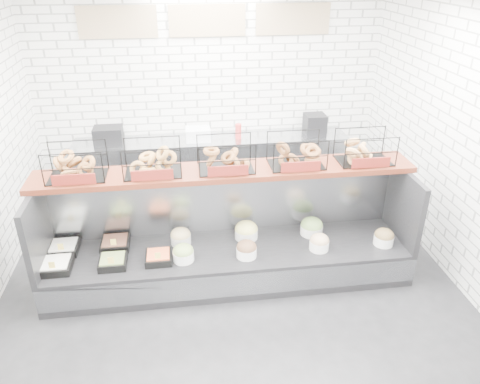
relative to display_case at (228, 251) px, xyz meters
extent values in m
plane|color=black|center=(0.01, -0.35, -0.33)|extent=(5.50, 5.50, 0.00)
cube|color=white|center=(0.01, 2.40, 1.17)|extent=(5.00, 0.02, 3.00)
cube|color=white|center=(2.51, -0.35, 1.17)|extent=(0.02, 5.50, 3.00)
cube|color=tan|center=(-1.19, 2.37, 2.17)|extent=(1.05, 0.03, 0.42)
cube|color=tan|center=(0.01, 2.37, 2.17)|extent=(1.05, 0.03, 0.42)
cube|color=tan|center=(1.21, 2.37, 2.17)|extent=(1.05, 0.03, 0.42)
cube|color=black|center=(0.01, -0.05, -0.13)|extent=(4.00, 0.90, 0.40)
cube|color=#93969B|center=(0.01, -0.48, -0.11)|extent=(4.00, 0.03, 0.28)
cube|color=#93969B|center=(0.01, 0.36, 0.47)|extent=(4.00, 0.08, 0.80)
cube|color=black|center=(-1.96, -0.05, 0.47)|extent=(0.06, 0.90, 0.80)
cube|color=black|center=(1.98, -0.05, 0.47)|extent=(0.06, 0.90, 0.80)
cube|color=black|center=(-1.81, -0.20, 0.11)|extent=(0.32, 0.32, 0.08)
cube|color=white|center=(-1.81, -0.20, 0.15)|extent=(0.27, 0.27, 0.04)
cube|color=#FFDB58|center=(-1.81, -0.31, 0.20)|extent=(0.06, 0.01, 0.08)
cube|color=black|center=(-1.79, 0.13, 0.11)|extent=(0.31, 0.31, 0.08)
cube|color=white|center=(-1.79, 0.13, 0.15)|extent=(0.26, 0.26, 0.04)
cube|color=#FFDB58|center=(-1.79, 0.02, 0.20)|extent=(0.06, 0.01, 0.08)
cube|color=black|center=(-1.23, -0.21, 0.11)|extent=(0.28, 0.28, 0.08)
cube|color=olive|center=(-1.23, -0.21, 0.15)|extent=(0.24, 0.24, 0.04)
cube|color=#FFDB58|center=(-1.23, -0.31, 0.20)|extent=(0.06, 0.01, 0.08)
cube|color=black|center=(-1.24, 0.14, 0.11)|extent=(0.31, 0.31, 0.08)
cube|color=brown|center=(-1.24, 0.14, 0.15)|extent=(0.26, 0.26, 0.04)
cube|color=#FFDB58|center=(-1.24, 0.03, 0.20)|extent=(0.06, 0.01, 0.08)
cube|color=black|center=(-0.76, -0.20, 0.11)|extent=(0.27, 0.27, 0.08)
cube|color=orange|center=(-0.76, -0.20, 0.15)|extent=(0.23, 0.23, 0.04)
cube|color=#FFDB58|center=(-0.76, -0.29, 0.20)|extent=(0.06, 0.01, 0.08)
cylinder|color=white|center=(-0.50, -0.22, 0.13)|extent=(0.23, 0.23, 0.11)
ellipsoid|color=#7B974C|center=(-0.50, -0.22, 0.19)|extent=(0.22, 0.22, 0.15)
cylinder|color=white|center=(-0.52, 0.11, 0.13)|extent=(0.23, 0.23, 0.11)
ellipsoid|color=#CEB77F|center=(-0.52, 0.11, 0.19)|extent=(0.22, 0.22, 0.16)
cylinder|color=white|center=(0.18, -0.23, 0.13)|extent=(0.22, 0.22, 0.11)
ellipsoid|color=brown|center=(0.18, -0.23, 0.19)|extent=(0.22, 0.22, 0.15)
cylinder|color=white|center=(0.23, 0.13, 0.13)|extent=(0.27, 0.27, 0.11)
ellipsoid|color=#EFE97A|center=(0.23, 0.13, 0.19)|extent=(0.26, 0.26, 0.18)
cylinder|color=white|center=(0.99, -0.21, 0.13)|extent=(0.22, 0.22, 0.11)
ellipsoid|color=tan|center=(0.99, -0.21, 0.19)|extent=(0.21, 0.21, 0.15)
cylinder|color=white|center=(1.00, 0.11, 0.13)|extent=(0.26, 0.26, 0.11)
ellipsoid|color=#73974D|center=(1.00, 0.11, 0.19)|extent=(0.25, 0.25, 0.18)
cylinder|color=white|center=(1.74, -0.21, 0.13)|extent=(0.22, 0.22, 0.11)
ellipsoid|color=brown|center=(1.74, -0.21, 0.19)|extent=(0.22, 0.22, 0.15)
cube|color=#42170E|center=(0.01, 0.17, 0.90)|extent=(4.10, 0.50, 0.06)
cube|color=black|center=(-1.52, 0.17, 1.10)|extent=(0.60, 0.38, 0.34)
cube|color=maroon|center=(-1.52, -0.03, 1.00)|extent=(0.42, 0.02, 0.11)
cube|color=black|center=(-0.75, 0.17, 1.10)|extent=(0.60, 0.38, 0.34)
cube|color=maroon|center=(-0.75, -0.03, 1.00)|extent=(0.42, 0.02, 0.11)
cube|color=black|center=(0.01, 0.17, 1.10)|extent=(0.60, 0.38, 0.34)
cube|color=maroon|center=(0.01, -0.03, 1.00)|extent=(0.42, 0.02, 0.11)
cube|color=black|center=(0.78, 0.17, 1.10)|extent=(0.60, 0.38, 0.34)
cube|color=maroon|center=(0.78, -0.03, 1.00)|extent=(0.42, 0.02, 0.11)
cube|color=black|center=(1.55, 0.17, 1.10)|extent=(0.60, 0.38, 0.34)
cube|color=maroon|center=(1.55, -0.03, 1.00)|extent=(0.42, 0.02, 0.11)
cube|color=#93969B|center=(0.01, 2.08, 0.12)|extent=(4.00, 0.60, 0.90)
cube|color=black|center=(-1.46, 2.08, 0.69)|extent=(0.40, 0.30, 0.24)
cube|color=silver|center=(-0.19, 2.04, 0.66)|extent=(0.35, 0.28, 0.18)
cylinder|color=#C03330|center=(0.39, 2.03, 0.68)|extent=(0.09, 0.09, 0.22)
cube|color=black|center=(1.55, 2.07, 0.72)|extent=(0.30, 0.30, 0.30)
camera|label=1|loc=(-0.46, -4.37, 2.99)|focal=35.00mm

